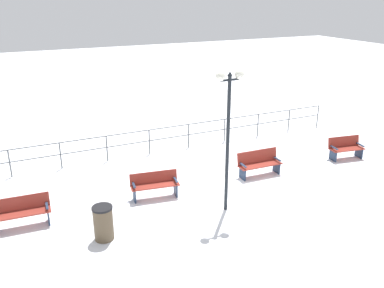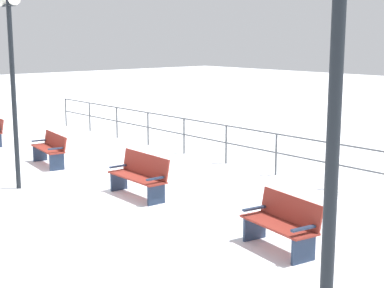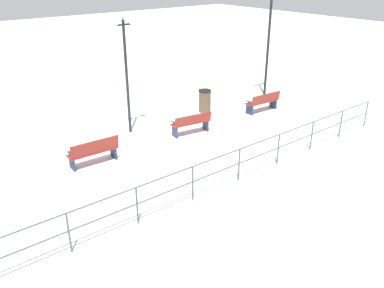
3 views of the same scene
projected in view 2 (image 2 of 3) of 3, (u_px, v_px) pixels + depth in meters
The scene contains 7 objects.
ground_plane at pixel (84, 180), 14.25m from camera, with size 80.00×80.00×0.00m, color white.
bench_second at pixel (50, 148), 15.82m from camera, with size 0.72×1.66×0.87m.
bench_third at pixel (140, 175), 12.72m from camera, with size 0.59×1.70×0.94m.
bench_fourth at pixel (282, 223), 9.53m from camera, with size 0.79×1.52×0.89m.
lamppost_middle at pixel (11, 50), 12.91m from camera, with size 0.28×0.90×4.43m.
lamppost_far at pixel (338, 32), 6.36m from camera, with size 0.31×1.12×5.37m.
waterfront_railing at pixel (204, 134), 16.66m from camera, with size 0.05×16.47×1.09m.
Camera 2 is at (7.00, 12.23, 3.49)m, focal length 54.05 mm.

